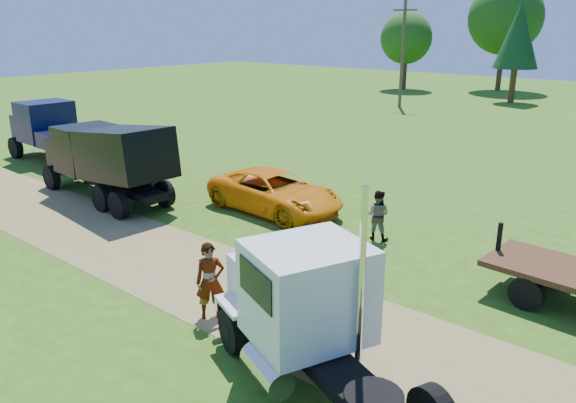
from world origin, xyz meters
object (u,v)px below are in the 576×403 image
Objects in this scene: white_semi_tractor at (308,314)px; orange_pickup at (275,192)px; black_dump_truck at (107,156)px; spectator_a at (210,281)px; navy_truck at (53,132)px.

white_semi_tractor reaches higher than orange_pickup.
black_dump_truck is 3.98× the size of spectator_a.
navy_truck is (-22.44, 6.60, 0.12)m from white_semi_tractor.
black_dump_truck is at bearing -11.71° from navy_truck.
spectator_a is (19.00, -6.16, -0.62)m from navy_truck.
black_dump_truck reaches higher than navy_truck.
navy_truck reaches higher than orange_pickup.
spectator_a is (4.30, -7.37, 0.20)m from orange_pickup.
navy_truck is (-8.31, 2.06, -0.25)m from black_dump_truck.
white_semi_tractor is at bearing -60.19° from spectator_a.
white_semi_tractor is 1.27× the size of orange_pickup.
white_semi_tractor is 0.99× the size of navy_truck.
white_semi_tractor is 14.85m from black_dump_truck.
black_dump_truck reaches higher than orange_pickup.
orange_pickup is (-7.74, 7.81, -0.70)m from white_semi_tractor.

